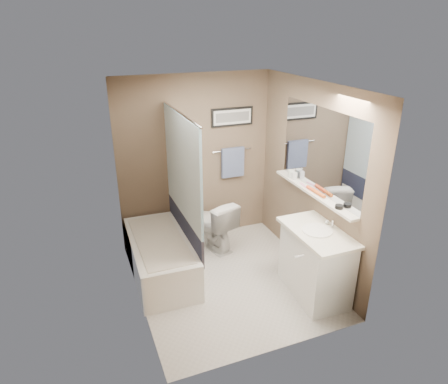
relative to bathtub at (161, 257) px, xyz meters
name	(u,v)px	position (x,y,z in m)	size (l,w,h in m)	color
ground	(228,280)	(0.75, -0.45, -0.25)	(2.50, 2.50, 0.00)	beige
ceiling	(229,87)	(0.75, -0.45, 2.13)	(2.20, 2.50, 0.04)	white
wall_back	(196,161)	(0.75, 0.78, 0.95)	(2.20, 0.04, 2.40)	brown
wall_front	(281,244)	(0.75, -1.68, 0.95)	(2.20, 0.04, 2.40)	brown
wall_left	(134,208)	(-0.33, -0.45, 0.95)	(0.04, 2.50, 2.40)	brown
wall_right	(310,180)	(1.83, -0.45, 0.95)	(0.04, 2.50, 2.40)	brown
tile_surround	(127,206)	(-0.34, 0.05, 0.75)	(0.02, 1.55, 2.00)	tan
curtain_rod	(180,113)	(0.35, 0.05, 1.80)	(0.02, 0.02, 1.55)	silver
curtain_upper	(182,167)	(0.35, 0.05, 1.15)	(0.03, 1.45, 1.28)	white
curtain_lower	(185,227)	(0.35, 0.05, 0.33)	(0.03, 1.45, 0.36)	#252B45
mirror	(320,151)	(1.84, -0.60, 1.37)	(0.02, 1.60, 1.00)	silver
shelf	(313,193)	(1.79, -0.60, 0.85)	(0.12, 1.60, 0.03)	silver
towel_bar	(232,150)	(1.30, 0.77, 1.05)	(0.02, 0.02, 0.60)	silver
towel	(233,162)	(1.30, 0.75, 0.87)	(0.34, 0.05, 0.44)	#8192BC
art_frame	(232,117)	(1.30, 0.78, 1.53)	(0.62, 0.03, 0.26)	black
art_mat	(233,117)	(1.30, 0.77, 1.53)	(0.56, 0.00, 0.20)	white
art_image	(233,117)	(1.30, 0.77, 1.53)	(0.50, 0.00, 0.13)	#595959
door	(332,252)	(1.30, -1.69, 0.75)	(0.80, 0.02, 2.00)	silver
door_handle	(299,256)	(0.97, -1.64, 0.75)	(0.02, 0.02, 0.10)	silver
bathtub	(161,257)	(0.00, 0.00, 0.00)	(0.70, 1.50, 0.50)	white
tub_rim	(159,240)	(0.00, 0.00, 0.25)	(0.56, 1.36, 0.02)	silver
toilet	(213,224)	(0.85, 0.38, 0.12)	(0.42, 0.73, 0.74)	silver
vanity	(315,264)	(1.60, -1.05, 0.15)	(0.50, 0.90, 0.80)	white
countertop	(318,232)	(1.59, -1.05, 0.57)	(0.54, 0.96, 0.04)	white
sink_basin	(317,230)	(1.58, -1.05, 0.60)	(0.34, 0.34, 0.01)	white
faucet_spout	(333,224)	(1.78, -1.05, 0.64)	(0.02, 0.02, 0.10)	silver
faucet_knob	(327,222)	(1.78, -0.95, 0.62)	(0.05, 0.05, 0.05)	white
candle_bowl_near	(339,207)	(1.79, -1.11, 0.89)	(0.09, 0.09, 0.04)	black
hair_brush_front	(319,194)	(1.79, -0.72, 0.89)	(0.04, 0.04, 0.22)	#C9541C
hair_brush_back	(313,190)	(1.79, -0.60, 0.89)	(0.04, 0.04, 0.22)	#E94B20
pink_comb	(304,185)	(1.79, -0.39, 0.87)	(0.03, 0.16, 0.01)	pink
glass_jar	(291,174)	(1.79, -0.08, 0.92)	(0.08, 0.08, 0.10)	silver
soap_bottle	(294,174)	(1.79, -0.15, 0.93)	(0.06, 0.06, 0.14)	#999999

